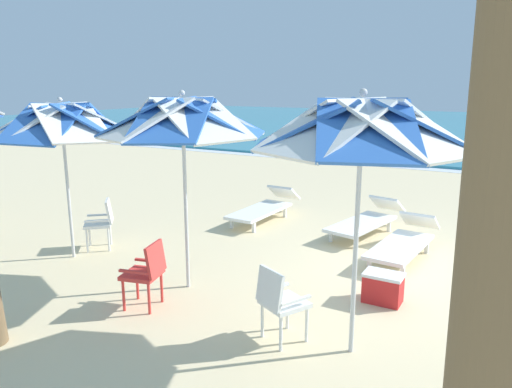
# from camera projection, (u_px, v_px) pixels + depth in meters

# --- Properties ---
(ground_plane) EXTENTS (80.00, 80.00, 0.00)m
(ground_plane) POSITION_uv_depth(u_px,v_px,m) (419.00, 274.00, 7.20)
(ground_plane) COLOR beige
(sea) EXTENTS (80.00, 36.00, 0.10)m
(sea) POSITION_uv_depth(u_px,v_px,m) (509.00, 128.00, 30.86)
(sea) COLOR teal
(sea) RESTS_ON ground
(surf_foam) EXTENTS (80.00, 0.70, 0.01)m
(surf_foam) POSITION_uv_depth(u_px,v_px,m) (481.00, 173.00, 15.39)
(surf_foam) COLOR white
(surf_foam) RESTS_ON ground
(beach_umbrella_0) EXTENTS (2.22, 2.22, 2.76)m
(beach_umbrella_0) POSITION_uv_depth(u_px,v_px,m) (362.00, 127.00, 4.59)
(beach_umbrella_0) COLOR silver
(beach_umbrella_0) RESTS_ON ground
(plastic_chair_0) EXTENTS (0.59, 0.61, 0.87)m
(plastic_chair_0) POSITION_uv_depth(u_px,v_px,m) (280.00, 300.00, 5.21)
(plastic_chair_0) COLOR white
(plastic_chair_0) RESTS_ON ground
(beach_umbrella_1) EXTENTS (2.25, 2.25, 2.73)m
(beach_umbrella_1) POSITION_uv_depth(u_px,v_px,m) (183.00, 119.00, 6.23)
(beach_umbrella_1) COLOR silver
(beach_umbrella_1) RESTS_ON ground
(plastic_chair_1) EXTENTS (0.56, 0.54, 0.87)m
(plastic_chair_1) POSITION_uv_depth(u_px,v_px,m) (147.00, 271.00, 6.03)
(plastic_chair_1) COLOR red
(plastic_chair_1) RESTS_ON ground
(beach_umbrella_2) EXTENTS (2.30, 2.30, 2.61)m
(beach_umbrella_2) POSITION_uv_depth(u_px,v_px,m) (62.00, 123.00, 7.43)
(beach_umbrella_2) COLOR silver
(beach_umbrella_2) RESTS_ON ground
(plastic_chair_2) EXTENTS (0.63, 0.63, 0.87)m
(plastic_chair_2) POSITION_uv_depth(u_px,v_px,m) (102.00, 221.00, 8.24)
(plastic_chair_2) COLOR white
(plastic_chair_2) RESTS_ON ground
(sun_lounger_1) EXTENTS (0.80, 2.19, 0.62)m
(sun_lounger_1) POSITION_uv_depth(u_px,v_px,m) (404.00, 241.00, 7.84)
(sun_lounger_1) COLOR white
(sun_lounger_1) RESTS_ON ground
(sun_lounger_2) EXTENTS (1.03, 2.23, 0.62)m
(sun_lounger_2) POSITION_uv_depth(u_px,v_px,m) (367.00, 220.00, 9.08)
(sun_lounger_2) COLOR white
(sun_lounger_2) RESTS_ON ground
(sun_lounger_3) EXTENTS (0.69, 2.16, 0.62)m
(sun_lounger_3) POSITION_uv_depth(u_px,v_px,m) (265.00, 207.00, 10.02)
(sun_lounger_3) COLOR white
(sun_lounger_3) RESTS_ON ground
(cooler_box) EXTENTS (0.50, 0.34, 0.40)m
(cooler_box) POSITION_uv_depth(u_px,v_px,m) (383.00, 287.00, 6.24)
(cooler_box) COLOR red
(cooler_box) RESTS_ON ground
(beach_ball) EXTENTS (0.27, 0.27, 0.27)m
(beach_ball) POSITION_uv_depth(u_px,v_px,m) (484.00, 234.00, 8.70)
(beach_ball) COLOR #2D8C4C
(beach_ball) RESTS_ON ground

